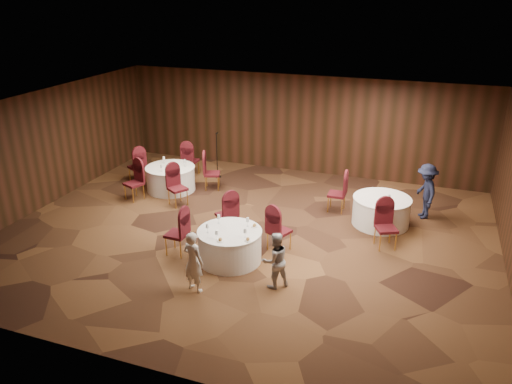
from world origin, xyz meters
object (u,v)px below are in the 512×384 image
(table_left, at_px, (171,178))
(table_right, at_px, (381,211))
(woman_b, at_px, (275,260))
(man_c, at_px, (426,191))
(table_main, at_px, (230,245))
(mic_stand, at_px, (217,164))
(woman_a, at_px, (193,262))

(table_left, xyz_separation_m, table_right, (6.31, -0.26, 0.00))
(woman_b, distance_m, man_c, 5.31)
(table_left, distance_m, woman_b, 6.09)
(table_left, bearing_deg, woman_b, -40.92)
(table_main, bearing_deg, man_c, 43.90)
(table_right, bearing_deg, woman_b, -114.65)
(man_c, bearing_deg, table_main, -66.26)
(mic_stand, height_order, woman_a, mic_stand)
(table_right, distance_m, mic_stand, 5.72)
(mic_stand, xyz_separation_m, woman_b, (3.73, -5.50, 0.19))
(woman_a, height_order, man_c, man_c)
(table_left, height_order, woman_b, woman_b)
(table_main, bearing_deg, table_left, 135.03)
(woman_a, bearing_deg, table_main, -82.57)
(table_main, xyz_separation_m, woman_b, (1.28, -0.67, 0.24))
(man_c, bearing_deg, woman_a, -59.20)
(table_left, relative_size, woman_b, 1.22)
(table_main, bearing_deg, mic_stand, 116.83)
(mic_stand, distance_m, woman_b, 6.65)
(table_right, relative_size, woman_a, 1.13)
(woman_a, bearing_deg, table_left, -39.84)
(table_right, height_order, mic_stand, mic_stand)
(table_main, height_order, table_right, same)
(table_left, distance_m, table_right, 6.32)
(man_c, bearing_deg, mic_stand, -118.61)
(woman_b, bearing_deg, table_right, -157.36)
(table_main, xyz_separation_m, table_left, (-3.32, 3.31, 0.00))
(mic_stand, bearing_deg, woman_b, -55.91)
(table_left, relative_size, table_right, 1.00)
(mic_stand, bearing_deg, table_main, -63.17)
(woman_a, bearing_deg, table_right, -109.42)
(woman_a, xyz_separation_m, man_c, (4.24, 5.23, 0.09))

